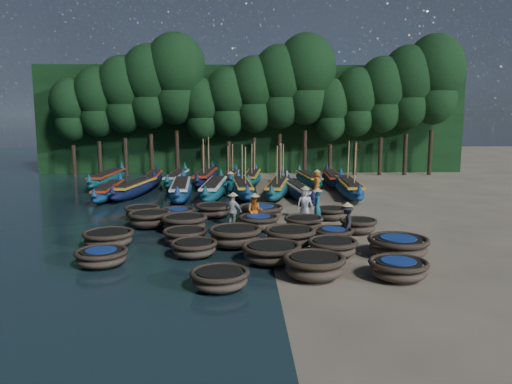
{
  "coord_description": "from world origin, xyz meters",
  "views": [
    {
      "loc": [
        -1.21,
        -24.93,
        5.53
      ],
      "look_at": [
        -0.31,
        2.03,
        1.3
      ],
      "focal_mm": 35.0,
      "sensor_mm": 36.0,
      "label": 1
    }
  ],
  "objects_px": {
    "coracle_24": "(331,213)",
    "long_boat_9": "(107,178)",
    "long_boat_10": "(153,179)",
    "long_boat_16": "(308,179)",
    "coracle_20": "(142,212)",
    "fisherman_3": "(347,222)",
    "coracle_5": "(101,257)",
    "long_boat_2": "(135,188)",
    "coracle_23": "(260,212)",
    "fisherman_0": "(305,203)",
    "coracle_21": "(178,213)",
    "fisherman_5": "(231,185)",
    "coracle_10": "(108,238)",
    "long_boat_14": "(252,178)",
    "fisherman_2": "(255,210)",
    "coracle_12": "(235,236)",
    "coracle_16": "(184,223)",
    "coracle_2": "(220,278)",
    "long_boat_4": "(214,189)",
    "coracle_4": "(398,268)",
    "coracle_19": "(358,225)",
    "long_boat_6": "(278,188)",
    "coracle_22": "(214,210)",
    "long_boat_15": "(282,180)",
    "long_boat_7": "(299,192)",
    "long_boat_1": "(109,191)",
    "long_boat_11": "(177,178)",
    "fisherman_4": "(233,210)",
    "coracle_9": "(398,246)",
    "coracle_14": "(333,235)",
    "fisherman_1": "(317,206)",
    "long_boat_3": "(181,189)",
    "coracle_13": "(290,237)",
    "coracle_18": "(304,223)",
    "coracle_6": "(194,248)",
    "coracle_17": "(259,222)",
    "coracle_15": "(150,219)",
    "fisherman_6": "(317,181)",
    "coracle_7": "(271,252)"
  },
  "relations": [
    {
      "from": "long_boat_3",
      "to": "long_boat_15",
      "type": "bearing_deg",
      "value": 32.36
    },
    {
      "from": "coracle_22",
      "to": "long_boat_15",
      "type": "bearing_deg",
      "value": 68.25
    },
    {
      "from": "coracle_5",
      "to": "long_boat_11",
      "type": "distance_m",
      "value": 21.09
    },
    {
      "from": "long_boat_3",
      "to": "fisherman_2",
      "type": "relative_size",
      "value": 4.81
    },
    {
      "from": "coracle_4",
      "to": "coracle_19",
      "type": "height_order",
      "value": "coracle_19"
    },
    {
      "from": "long_boat_10",
      "to": "coracle_9",
      "type": "bearing_deg",
      "value": -60.29
    },
    {
      "from": "long_boat_15",
      "to": "coracle_18",
      "type": "bearing_deg",
      "value": -85.6
    },
    {
      "from": "coracle_2",
      "to": "long_boat_4",
      "type": "xyz_separation_m",
      "value": [
        -1.07,
        17.79,
        0.22
      ]
    },
    {
      "from": "long_boat_9",
      "to": "long_boat_14",
      "type": "relative_size",
      "value": 1.13
    },
    {
      "from": "coracle_7",
      "to": "fisherman_5",
      "type": "height_order",
      "value": "fisherman_5"
    },
    {
      "from": "long_boat_7",
      "to": "long_boat_10",
      "type": "relative_size",
      "value": 0.98
    },
    {
      "from": "coracle_4",
      "to": "coracle_15",
      "type": "height_order",
      "value": "coracle_15"
    },
    {
      "from": "coracle_6",
      "to": "coracle_17",
      "type": "distance_m",
      "value": 5.19
    },
    {
      "from": "fisherman_5",
      "to": "coracle_10",
      "type": "bearing_deg",
      "value": -155.48
    },
    {
      "from": "long_boat_3",
      "to": "fisherman_5",
      "type": "xyz_separation_m",
      "value": [
        3.31,
        0.16,
        0.28
      ]
    },
    {
      "from": "coracle_6",
      "to": "long_boat_2",
      "type": "distance_m",
      "value": 15.75
    },
    {
      "from": "long_boat_10",
      "to": "long_boat_16",
      "type": "xyz_separation_m",
      "value": [
        12.18,
        -0.2,
        -0.01
      ]
    },
    {
      "from": "coracle_5",
      "to": "long_boat_6",
      "type": "bearing_deg",
      "value": 63.83
    },
    {
      "from": "long_boat_16",
      "to": "coracle_21",
      "type": "bearing_deg",
      "value": -129.35
    },
    {
      "from": "long_boat_10",
      "to": "fisherman_3",
      "type": "bearing_deg",
      "value": -59.79
    },
    {
      "from": "coracle_23",
      "to": "fisherman_0",
      "type": "relative_size",
      "value": 1.38
    },
    {
      "from": "coracle_24",
      "to": "long_boat_9",
      "type": "bearing_deg",
      "value": 138.95
    },
    {
      "from": "coracle_24",
      "to": "long_boat_7",
      "type": "relative_size",
      "value": 0.28
    },
    {
      "from": "long_boat_6",
      "to": "long_boat_10",
      "type": "bearing_deg",
      "value": 159.79
    },
    {
      "from": "coracle_19",
      "to": "coracle_22",
      "type": "bearing_deg",
      "value": 150.89
    },
    {
      "from": "long_boat_10",
      "to": "fisherman_1",
      "type": "height_order",
      "value": "fisherman_1"
    },
    {
      "from": "coracle_5",
      "to": "long_boat_2",
      "type": "bearing_deg",
      "value": 97.19
    },
    {
      "from": "coracle_13",
      "to": "long_boat_2",
      "type": "height_order",
      "value": "long_boat_2"
    },
    {
      "from": "long_boat_10",
      "to": "long_boat_11",
      "type": "relative_size",
      "value": 0.93
    },
    {
      "from": "coracle_16",
      "to": "coracle_14",
      "type": "bearing_deg",
      "value": -16.95
    },
    {
      "from": "coracle_24",
      "to": "fisherman_5",
      "type": "distance_m",
      "value": 9.14
    },
    {
      "from": "coracle_20",
      "to": "fisherman_3",
      "type": "height_order",
      "value": "fisherman_3"
    },
    {
      "from": "coracle_13",
      "to": "fisherman_0",
      "type": "height_order",
      "value": "fisherman_0"
    },
    {
      "from": "long_boat_10",
      "to": "long_boat_1",
      "type": "bearing_deg",
      "value": -110.18
    },
    {
      "from": "coracle_18",
      "to": "fisherman_6",
      "type": "bearing_deg",
      "value": 78.12
    },
    {
      "from": "coracle_16",
      "to": "long_boat_10",
      "type": "relative_size",
      "value": 0.33
    },
    {
      "from": "coracle_22",
      "to": "long_boat_11",
      "type": "xyz_separation_m",
      "value": [
        -3.51,
        12.49,
        0.12
      ]
    },
    {
      "from": "long_boat_4",
      "to": "long_boat_10",
      "type": "bearing_deg",
      "value": 135.58
    },
    {
      "from": "fisherman_2",
      "to": "coracle_12",
      "type": "bearing_deg",
      "value": -91.92
    },
    {
      "from": "coracle_2",
      "to": "fisherman_3",
      "type": "bearing_deg",
      "value": 48.48
    },
    {
      "from": "coracle_22",
      "to": "long_boat_10",
      "type": "xyz_separation_m",
      "value": [
        -5.39,
        12.37,
        0.09
      ]
    },
    {
      "from": "coracle_19",
      "to": "fisherman_4",
      "type": "xyz_separation_m",
      "value": [
        -5.86,
        1.42,
        0.5
      ]
    },
    {
      "from": "long_boat_10",
      "to": "coracle_2",
      "type": "bearing_deg",
      "value": -78.45
    },
    {
      "from": "coracle_23",
      "to": "long_boat_11",
      "type": "xyz_separation_m",
      "value": [
        -6.0,
        13.26,
        0.09
      ]
    },
    {
      "from": "long_boat_15",
      "to": "fisherman_0",
      "type": "bearing_deg",
      "value": -84.04
    },
    {
      "from": "coracle_5",
      "to": "long_boat_7",
      "type": "height_order",
      "value": "long_boat_7"
    },
    {
      "from": "coracle_20",
      "to": "fisherman_0",
      "type": "xyz_separation_m",
      "value": [
        8.6,
        -0.44,
        0.52
      ]
    },
    {
      "from": "coracle_5",
      "to": "long_boat_11",
      "type": "height_order",
      "value": "long_boat_11"
    },
    {
      "from": "long_boat_14",
      "to": "long_boat_15",
      "type": "xyz_separation_m",
      "value": [
        2.27,
        -1.24,
        -0.01
      ]
    },
    {
      "from": "coracle_22",
      "to": "long_boat_9",
      "type": "distance_m",
      "value": 15.19
    }
  ]
}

